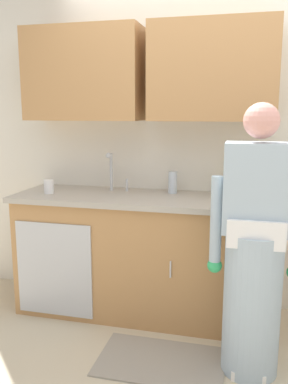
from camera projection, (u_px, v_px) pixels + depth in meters
The scene contains 12 objects.
ground_plane at pixel (200, 373), 2.54m from camera, with size 9.00×9.00×0.00m, color beige.
kitchen_wall_with_uppers at pixel (202, 124), 3.23m from camera, with size 4.80×0.44×2.70m.
counter_cabinet at pixel (141, 257), 3.25m from camera, with size 1.90×0.62×0.90m.
countertop at pixel (142, 198), 3.16m from camera, with size 1.96×0.66×0.04m, color #A8A093.
sink at pixel (111, 196), 3.22m from camera, with size 0.50×0.36×0.35m.
person_at_sink at pixel (254, 263), 2.44m from camera, with size 0.55×0.34×1.62m.
floor_mat at pixel (161, 361), 2.65m from camera, with size 0.80×0.50×0.01m, color gray.
bottle_soap at pixel (234, 179), 3.14m from camera, with size 0.06×0.06×0.25m, color #D8D14C.
bottle_dish_liquid at pixel (173, 182), 3.24m from camera, with size 0.07×0.07×0.17m, color silver.
bottle_water_short at pixel (246, 181), 3.17m from camera, with size 0.07×0.07×0.21m, color #D8D14C.
cup_by_sink at pixel (49, 186), 3.24m from camera, with size 0.08×0.08×0.11m, color white.
knife_on_counter at pixel (236, 203), 2.88m from camera, with size 0.24×0.02×0.01m, color silver.
Camera 1 is at (0.22, -2.29, 1.57)m, focal length 38.93 mm.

